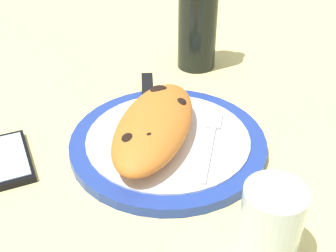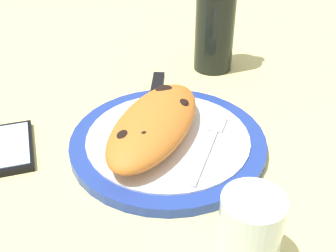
% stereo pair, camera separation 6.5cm
% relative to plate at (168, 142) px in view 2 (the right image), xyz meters
% --- Properties ---
extents(ground_plane, '(1.50, 1.50, 0.03)m').
position_rel_plate_xyz_m(ground_plane, '(0.00, 0.00, -0.02)').
color(ground_plane, '#E5D684').
extents(plate, '(0.30, 0.30, 0.02)m').
position_rel_plate_xyz_m(plate, '(0.00, 0.00, 0.00)').
color(plate, '#233D99').
rests_on(plate, ground_plane).
extents(calzone, '(0.25, 0.14, 0.05)m').
position_rel_plate_xyz_m(calzone, '(-0.01, 0.02, 0.04)').
color(calzone, orange).
rests_on(calzone, plate).
extents(fork, '(0.17, 0.04, 0.00)m').
position_rel_plate_xyz_m(fork, '(-0.00, -0.06, 0.01)').
color(fork, silver).
rests_on(fork, plate).
extents(knife, '(0.25, 0.05, 0.01)m').
position_rel_plate_xyz_m(knife, '(0.09, 0.04, 0.01)').
color(knife, silver).
rests_on(knife, plate).
extents(smartphone, '(0.14, 0.11, 0.01)m').
position_rel_plate_xyz_m(smartphone, '(-0.05, 0.23, -0.00)').
color(smartphone, black).
rests_on(smartphone, ground_plane).
extents(water_glass, '(0.07, 0.07, 0.10)m').
position_rel_plate_xyz_m(water_glass, '(-0.19, -0.12, 0.03)').
color(water_glass, silver).
rests_on(water_glass, ground_plane).
extents(wine_bottle, '(0.08, 0.08, 0.30)m').
position_rel_plate_xyz_m(wine_bottle, '(0.27, -0.04, 0.11)').
color(wine_bottle, black).
rests_on(wine_bottle, ground_plane).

